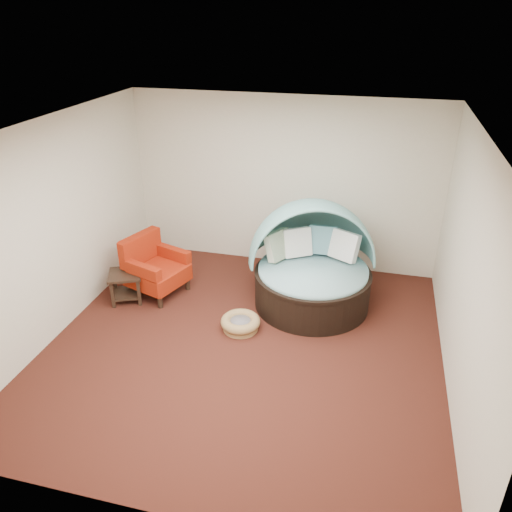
% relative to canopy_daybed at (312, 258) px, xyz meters
% --- Properties ---
extents(floor, '(5.00, 5.00, 0.00)m').
position_rel_canopy_daybed_xyz_m(floor, '(-0.67, -1.32, -0.71)').
color(floor, '#441A13').
rests_on(floor, ground).
extents(wall_back, '(5.00, 0.00, 5.00)m').
position_rel_canopy_daybed_xyz_m(wall_back, '(-0.67, 1.18, 0.69)').
color(wall_back, beige).
rests_on(wall_back, floor).
extents(wall_front, '(5.00, 0.00, 5.00)m').
position_rel_canopy_daybed_xyz_m(wall_front, '(-0.67, -3.82, 0.69)').
color(wall_front, beige).
rests_on(wall_front, floor).
extents(wall_left, '(0.00, 5.00, 5.00)m').
position_rel_canopy_daybed_xyz_m(wall_left, '(-3.17, -1.32, 0.69)').
color(wall_left, beige).
rests_on(wall_left, floor).
extents(wall_right, '(0.00, 5.00, 5.00)m').
position_rel_canopy_daybed_xyz_m(wall_right, '(1.83, -1.32, 0.69)').
color(wall_right, beige).
rests_on(wall_right, floor).
extents(ceiling, '(5.00, 5.00, 0.00)m').
position_rel_canopy_daybed_xyz_m(ceiling, '(-0.67, -1.32, 2.09)').
color(ceiling, white).
rests_on(ceiling, wall_back).
extents(canopy_daybed, '(2.13, 2.10, 1.54)m').
position_rel_canopy_daybed_xyz_m(canopy_daybed, '(0.00, 0.00, 0.00)').
color(canopy_daybed, black).
rests_on(canopy_daybed, floor).
extents(pet_basket, '(0.60, 0.60, 0.19)m').
position_rel_canopy_daybed_xyz_m(pet_basket, '(-0.82, -0.97, -0.62)').
color(pet_basket, '#9A7246').
rests_on(pet_basket, floor).
extents(red_armchair, '(0.98, 0.98, 0.91)m').
position_rel_canopy_daybed_xyz_m(red_armchair, '(-2.36, -0.31, -0.30)').
color(red_armchair, black).
rests_on(red_armchair, floor).
extents(side_table, '(0.62, 0.62, 0.45)m').
position_rel_canopy_daybed_xyz_m(side_table, '(-2.67, -0.64, -0.42)').
color(side_table, black).
rests_on(side_table, floor).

